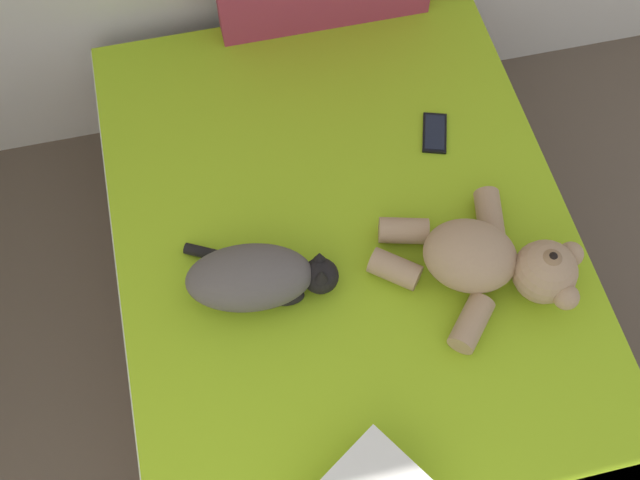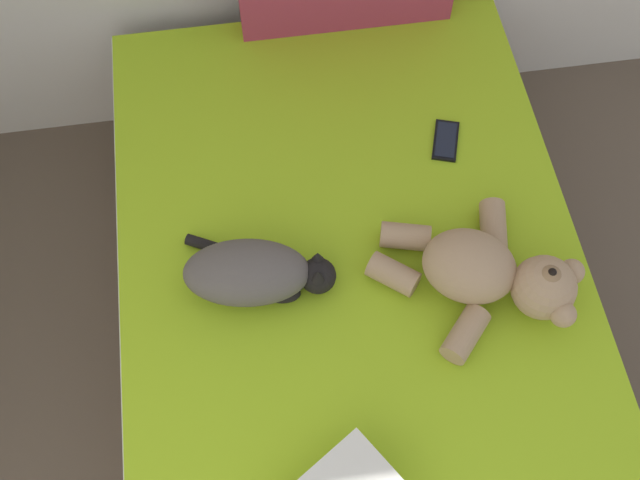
% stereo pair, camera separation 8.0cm
% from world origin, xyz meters
% --- Properties ---
extents(bed, '(1.35, 2.02, 0.56)m').
position_xyz_m(bed, '(1.59, 2.61, 0.28)').
color(bed, brown).
rests_on(bed, ground_plane).
extents(cat, '(0.42, 0.29, 0.15)m').
position_xyz_m(cat, '(1.31, 2.60, 0.63)').
color(cat, '#59514C').
rests_on(cat, bed).
extents(teddy_bear, '(0.57, 0.46, 0.19)m').
position_xyz_m(teddy_bear, '(1.93, 2.50, 0.64)').
color(teddy_bear, tan).
rests_on(teddy_bear, bed).
extents(cell_phone, '(0.11, 0.16, 0.01)m').
position_xyz_m(cell_phone, '(1.94, 3.00, 0.56)').
color(cell_phone, black).
rests_on(cell_phone, bed).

